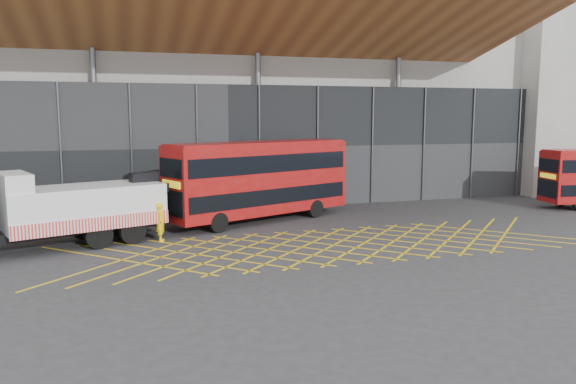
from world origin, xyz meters
name	(u,v)px	position (x,y,z in m)	size (l,w,h in m)	color
ground_plane	(234,252)	(0.00, 0.00, 0.00)	(120.00, 120.00, 0.00)	#2D2D30
road_markings	(334,245)	(4.80, 0.00, 0.01)	(26.36, 7.16, 0.01)	gold
construction_building	(209,76)	(1.92, 18.40, 8.98)	(55.00, 23.97, 18.00)	gray
east_building	(563,69)	(32.00, 16.00, 10.00)	(15.00, 12.00, 20.00)	gray
recovery_truck	(37,207)	(-8.35, 2.81, 2.00)	(12.23, 6.28, 4.33)	black
bus_towed	(260,177)	(2.92, 6.83, 2.54)	(11.34, 6.76, 4.58)	maroon
worker	(161,222)	(-2.92, 3.16, 0.95)	(0.69, 0.45, 1.90)	yellow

